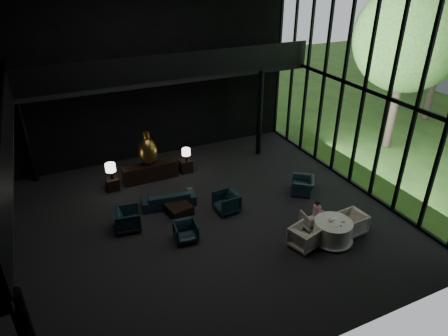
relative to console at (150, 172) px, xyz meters
name	(u,v)px	position (x,y,z in m)	size (l,w,h in m)	color
floor	(195,223)	(0.59, -3.69, -0.36)	(14.00, 12.00, 0.02)	black
wall_back	(141,72)	(0.59, 2.31, 3.64)	(14.00, 0.04, 8.00)	black
wall_front	(304,220)	(0.59, -9.69, 3.64)	(14.00, 0.04, 8.00)	black
curtain_wall	(365,89)	(7.54, -3.69, 3.64)	(0.20, 12.00, 8.00)	black
mezzanine_back	(171,75)	(1.59, 1.31, 3.64)	(12.00, 2.00, 0.25)	black
railing_left	(7,125)	(-4.41, -3.69, 4.24)	(0.06, 12.00, 1.00)	black
railing_back	(178,66)	(1.59, 0.31, 4.24)	(12.00, 0.06, 1.00)	black
column_nw	(25,137)	(-4.41, 2.01, 1.64)	(0.24, 0.24, 4.00)	black
column_ne	(260,114)	(5.39, 0.31, 1.64)	(0.24, 0.24, 4.00)	black
tree_near	(409,38)	(11.59, -1.69, 4.87)	(4.80, 4.80, 7.65)	#382D23
console	(150,172)	(0.00, 0.00, 0.00)	(2.28, 0.52, 0.73)	black
bronze_urn	(148,151)	(0.00, 0.05, 0.98)	(0.77, 0.77, 1.44)	#B48F22
side_table_left	(113,184)	(-1.60, -0.15, -0.11)	(0.46, 0.46, 0.51)	black
table_lamp_left	(110,168)	(-1.60, -0.18, 0.63)	(0.40, 0.40, 0.68)	black
side_table_right	(185,166)	(1.60, 0.06, -0.08)	(0.52, 0.52, 0.57)	black
table_lamp_right	(186,152)	(1.60, -0.11, 0.64)	(0.36, 0.36, 0.61)	black
sofa	(168,196)	(0.09, -2.19, 0.02)	(1.96, 0.57, 0.77)	black
lounge_armchair_west	(128,217)	(-1.64, -3.04, 0.12)	(0.93, 0.87, 0.96)	black
lounge_armchair_east	(226,201)	(1.90, -3.50, 0.09)	(0.89, 0.83, 0.91)	black
lounge_armchair_south	(186,231)	(-0.05, -4.47, 0.00)	(0.71, 0.67, 0.73)	black
window_armchair	(303,184)	(5.22, -3.59, 0.02)	(0.88, 0.57, 0.77)	black
coffee_table	(179,209)	(0.25, -2.91, -0.18)	(0.83, 0.83, 0.37)	black
dining_table	(332,232)	(4.34, -6.54, -0.04)	(1.40, 1.40, 0.75)	white
dining_chair_north	(312,220)	(4.19, -5.65, -0.06)	(0.59, 0.55, 0.61)	beige
dining_chair_east	(352,221)	(5.24, -6.45, 0.07)	(0.85, 0.80, 0.88)	beige
dining_chair_west	(304,236)	(3.29, -6.42, 0.08)	(0.85, 0.80, 0.88)	#AFA28C
child	(317,208)	(4.35, -5.63, 0.36)	(0.26, 0.26, 0.56)	#EDABC7
plate_a	(335,225)	(4.26, -6.72, 0.39)	(0.23, 0.23, 0.01)	white
plate_b	(335,218)	(4.49, -6.38, 0.39)	(0.22, 0.22, 0.02)	white
saucer	(343,222)	(4.62, -6.66, 0.39)	(0.14, 0.14, 0.01)	white
coffee_cup	(344,221)	(4.61, -6.69, 0.43)	(0.09, 0.09, 0.07)	white
cereal_bowl	(331,220)	(4.28, -6.45, 0.43)	(0.18, 0.18, 0.09)	white
cream_pot	(341,225)	(4.39, -6.82, 0.42)	(0.06, 0.06, 0.07)	#99999E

